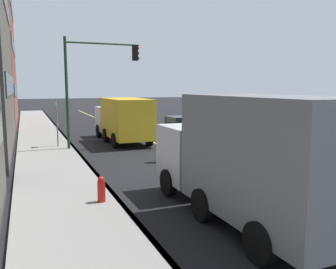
{
  "coord_description": "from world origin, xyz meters",
  "views": [
    {
      "loc": [
        -15.43,
        7.77,
        3.63
      ],
      "look_at": [
        -0.45,
        1.62,
        1.43
      ],
      "focal_mm": 37.53,
      "sensor_mm": 36.0,
      "label": 1
    }
  ],
  "objects": [
    {
      "name": "car_black",
      "position": [
        5.76,
        -1.98,
        0.84
      ],
      "size": [
        3.84,
        2.03,
        1.67
      ],
      "color": "black",
      "rests_on": "ground"
    },
    {
      "name": "street_sign_post",
      "position": [
        5.98,
        6.03,
        1.67
      ],
      "size": [
        0.6,
        0.08,
        2.84
      ],
      "color": "slate",
      "rests_on": "ground"
    },
    {
      "name": "pedestrian_with_backpack",
      "position": [
        0.18,
        1.61,
        0.9
      ],
      "size": [
        0.41,
        0.42,
        1.56
      ],
      "color": "#262D4C",
      "rests_on": "ground"
    },
    {
      "name": "ground",
      "position": [
        0.0,
        0.0,
        0.0
      ],
      "size": [
        200.0,
        200.0,
        0.0
      ],
      "primitive_type": "plane",
      "color": "black"
    },
    {
      "name": "car_maroon",
      "position": [
        -4.38,
        -2.44,
        0.74
      ],
      "size": [
        3.84,
        2.12,
        1.46
      ],
      "color": "#591116",
      "rests_on": "ground"
    },
    {
      "name": "truck_gray",
      "position": [
        -7.8,
        2.32,
        1.78
      ],
      "size": [
        7.23,
        2.49,
        3.42
      ],
      "color": "silver",
      "rests_on": "ground"
    },
    {
      "name": "sidewalk_slab",
      "position": [
        0.0,
        6.7,
        0.07
      ],
      "size": [
        80.0,
        3.15,
        0.15
      ],
      "primitive_type": "cube",
      "color": "gray",
      "rests_on": "ground"
    },
    {
      "name": "traffic_light_mast",
      "position": [
        4.95,
        3.96,
        4.36
      ],
      "size": [
        0.28,
        4.35,
        6.37
      ],
      "color": "#1E3823",
      "rests_on": "ground"
    },
    {
      "name": "lane_stripe_center",
      "position": [
        0.0,
        0.0,
        0.01
      ],
      "size": [
        80.0,
        0.16,
        0.01
      ],
      "primitive_type": "cube",
      "color": "#D8CC4C",
      "rests_on": "ground"
    },
    {
      "name": "curb_edge",
      "position": [
        0.0,
        5.2,
        0.07
      ],
      "size": [
        80.0,
        0.16,
        0.15
      ],
      "primitive_type": "cube",
      "color": "slate",
      "rests_on": "ground"
    },
    {
      "name": "fire_hydrant",
      "position": [
        -5.09,
        5.72,
        0.47
      ],
      "size": [
        0.24,
        0.24,
        0.94
      ],
      "color": "red",
      "rests_on": "ground"
    },
    {
      "name": "truck_yellow",
      "position": [
        7.02,
        1.76,
        1.55
      ],
      "size": [
        7.12,
        2.46,
        2.89
      ],
      "color": "silver",
      "rests_on": "ground"
    }
  ]
}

